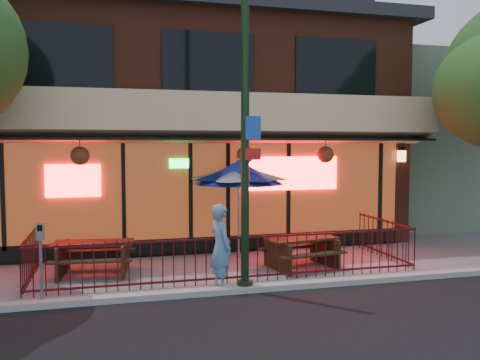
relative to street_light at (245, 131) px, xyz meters
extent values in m
plane|color=gray|center=(0.00, 0.40, -3.15)|extent=(80.00, 80.00, 0.00)
cube|color=#999993|center=(0.00, -0.10, -3.09)|extent=(80.00, 0.25, 0.12)
cube|color=maroon|center=(0.00, 7.60, 0.10)|extent=(12.00, 8.00, 6.50)
cube|color=#59230F|center=(0.00, 3.58, -1.50)|extent=(11.00, 0.06, 2.60)
cube|color=#FF0C0C|center=(2.30, 3.50, -1.05)|extent=(2.60, 0.04, 0.90)
cube|color=#FF0C0C|center=(-3.40, 3.50, -1.15)|extent=(1.30, 0.04, 0.80)
cube|color=#CFB583|center=(0.00, 3.10, 0.40)|extent=(12.20, 1.33, 1.26)
cube|color=black|center=(-3.60, 3.58, 1.85)|extent=(2.40, 0.06, 1.60)
cube|color=black|center=(0.00, 3.58, 1.85)|extent=(2.40, 0.06, 1.60)
cube|color=black|center=(3.60, 3.58, 1.85)|extent=(2.40, 0.06, 1.60)
cube|color=black|center=(0.00, 3.55, -2.90)|extent=(11.00, 0.12, 0.40)
cube|color=#FFC672|center=(5.60, 3.42, -0.60)|extent=(0.18, 0.18, 0.32)
cube|color=slate|center=(9.00, 8.10, -0.15)|extent=(6.00, 7.00, 6.00)
cube|color=#400D11|center=(0.00, 0.60, -2.20)|extent=(8.40, 0.04, 0.04)
cube|color=#400D11|center=(0.00, 0.60, -3.03)|extent=(8.40, 0.04, 0.04)
cube|color=#400D11|center=(-4.20, 1.90, -2.20)|extent=(0.04, 2.60, 0.04)
cube|color=#400D11|center=(4.20, 1.90, -2.20)|extent=(0.04, 2.60, 0.04)
cylinder|color=#400D11|center=(0.00, 0.60, -2.65)|extent=(0.02, 0.02, 1.00)
cylinder|color=black|center=(0.00, 0.00, 0.35)|extent=(0.16, 0.16, 7.00)
cylinder|color=black|center=(0.00, 0.00, -3.05)|extent=(0.32, 0.32, 0.20)
cube|color=#194CB2|center=(0.12, -0.15, 0.05)|extent=(0.30, 0.02, 0.45)
cube|color=red|center=(0.12, -0.15, -0.45)|extent=(0.30, 0.02, 0.22)
cube|color=#3B2115|center=(-3.58, 2.13, -2.79)|extent=(0.20, 1.25, 0.71)
cube|color=#3B2115|center=(-2.25, 1.97, -2.79)|extent=(0.20, 1.25, 0.71)
cube|color=#3B2115|center=(-2.92, 2.05, -2.44)|extent=(1.80, 0.92, 0.06)
cube|color=#3B2115|center=(-2.98, 1.53, -2.73)|extent=(1.75, 0.47, 0.05)
cube|color=#3B2115|center=(-2.86, 2.58, -2.73)|extent=(1.75, 0.47, 0.05)
cube|color=#322311|center=(1.14, 1.36, -2.81)|extent=(0.28, 1.19, 0.69)
cube|color=#322311|center=(2.42, 1.59, -2.81)|extent=(0.28, 1.19, 0.69)
cube|color=#322311|center=(1.78, 1.47, -2.46)|extent=(1.77, 0.99, 0.06)
cube|color=#322311|center=(1.87, 0.97, -2.74)|extent=(1.69, 0.56, 0.05)
cube|color=#322311|center=(1.68, 1.98, -2.74)|extent=(1.69, 0.56, 0.05)
cylinder|color=gray|center=(0.60, 2.80, -1.97)|extent=(0.05, 0.05, 2.35)
cone|color=navy|center=(0.60, 2.80, -0.96)|extent=(2.24, 2.24, 0.59)
sphere|color=gray|center=(0.60, 2.80, -0.64)|extent=(0.11, 0.11, 0.11)
imported|color=#598CB3|center=(-0.45, 0.18, -2.29)|extent=(0.56, 0.72, 1.72)
cylinder|color=gray|center=(-3.76, 0.00, -2.54)|extent=(0.06, 0.06, 1.22)
cube|color=gray|center=(-3.76, 0.00, -1.80)|extent=(0.14, 0.12, 0.31)
cube|color=black|center=(-3.76, -0.05, -1.73)|extent=(0.09, 0.01, 0.11)
camera|label=1|loc=(-2.61, -9.49, -0.27)|focal=38.00mm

